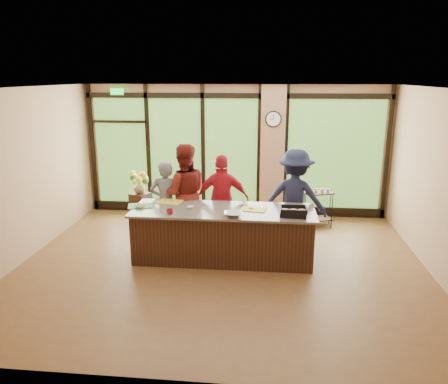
% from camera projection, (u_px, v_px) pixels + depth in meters
% --- Properties ---
extents(floor, '(7.00, 7.00, 0.00)m').
position_uv_depth(floor, '(222.00, 265.00, 7.58)').
color(floor, brown).
rests_on(floor, ground).
extents(ceiling, '(7.00, 7.00, 0.00)m').
position_uv_depth(ceiling, '(221.00, 88.00, 6.80)').
color(ceiling, silver).
rests_on(ceiling, back_wall).
extents(back_wall, '(7.00, 0.00, 7.00)m').
position_uv_depth(back_wall, '(235.00, 151.00, 10.08)').
color(back_wall, tan).
rests_on(back_wall, floor).
extents(left_wall, '(0.00, 6.00, 6.00)m').
position_uv_depth(left_wall, '(20.00, 176.00, 7.54)').
color(left_wall, tan).
rests_on(left_wall, floor).
extents(right_wall, '(0.00, 6.00, 6.00)m').
position_uv_depth(right_wall, '(443.00, 187.00, 6.85)').
color(right_wall, tan).
rests_on(right_wall, floor).
extents(window_wall, '(6.90, 0.12, 3.00)m').
position_uv_depth(window_wall, '(242.00, 156.00, 10.04)').
color(window_wall, tan).
rests_on(window_wall, floor).
extents(island_base, '(3.10, 1.00, 0.88)m').
position_uv_depth(island_base, '(223.00, 235.00, 7.76)').
color(island_base, '#321B10').
rests_on(island_base, floor).
extents(countertop, '(3.20, 1.10, 0.04)m').
position_uv_depth(countertop, '(223.00, 211.00, 7.64)').
color(countertop, '#70665C').
rests_on(countertop, island_base).
extents(wall_clock, '(0.36, 0.04, 0.36)m').
position_uv_depth(wall_clock, '(273.00, 119.00, 9.67)').
color(wall_clock, black).
rests_on(wall_clock, window_wall).
extents(cook_left, '(0.65, 0.48, 1.63)m').
position_uv_depth(cook_left, '(166.00, 202.00, 8.42)').
color(cook_left, slate).
rests_on(cook_left, floor).
extents(cook_midleft, '(1.09, 0.94, 1.94)m').
position_uv_depth(cook_midleft, '(184.00, 193.00, 8.47)').
color(cook_midleft, maroon).
rests_on(cook_midleft, floor).
extents(cook_midright, '(1.05, 0.49, 1.74)m').
position_uv_depth(cook_midright, '(222.00, 199.00, 8.42)').
color(cook_midright, '#AA1A26').
rests_on(cook_midright, floor).
extents(cook_right, '(1.32, 0.92, 1.86)m').
position_uv_depth(cook_right, '(295.00, 198.00, 8.32)').
color(cook_right, '#191C38').
rests_on(cook_right, floor).
extents(roasting_pan, '(0.46, 0.37, 0.08)m').
position_uv_depth(roasting_pan, '(293.00, 213.00, 7.28)').
color(roasting_pan, black).
rests_on(roasting_pan, countertop).
extents(mixing_bowl, '(0.32, 0.32, 0.08)m').
position_uv_depth(mixing_bowl, '(233.00, 214.00, 7.24)').
color(mixing_bowl, silver).
rests_on(mixing_bowl, countertop).
extents(cutting_board_left, '(0.51, 0.43, 0.01)m').
position_uv_depth(cutting_board_left, '(140.00, 206.00, 7.82)').
color(cutting_board_left, green).
rests_on(cutting_board_left, countertop).
extents(cutting_board_center, '(0.49, 0.40, 0.01)m').
position_uv_depth(cutting_board_center, '(170.00, 202.00, 8.07)').
color(cutting_board_center, yellow).
rests_on(cutting_board_center, countertop).
extents(cutting_board_right, '(0.48, 0.39, 0.01)m').
position_uv_depth(cutting_board_right, '(253.00, 209.00, 7.63)').
color(cutting_board_right, yellow).
rests_on(cutting_board_right, countertop).
extents(prep_bowl_near, '(0.18, 0.18, 0.05)m').
position_uv_depth(prep_bowl_near, '(139.00, 206.00, 7.73)').
color(prep_bowl_near, silver).
rests_on(prep_bowl_near, countertop).
extents(prep_bowl_mid, '(0.17, 0.17, 0.04)m').
position_uv_depth(prep_bowl_mid, '(190.00, 207.00, 7.68)').
color(prep_bowl_mid, silver).
rests_on(prep_bowl_mid, countertop).
extents(prep_bowl_far, '(0.18, 0.18, 0.04)m').
position_uv_depth(prep_bowl_far, '(245.00, 204.00, 7.87)').
color(prep_bowl_far, silver).
rests_on(prep_bowl_far, countertop).
extents(red_ramekin, '(0.14, 0.14, 0.09)m').
position_uv_depth(red_ramekin, '(170.00, 212.00, 7.37)').
color(red_ramekin, '#A3101D').
rests_on(red_ramekin, countertop).
extents(flower_stand, '(0.46, 0.46, 0.71)m').
position_uv_depth(flower_stand, '(141.00, 209.00, 9.56)').
color(flower_stand, '#321B10').
rests_on(flower_stand, floor).
extents(flower_vase, '(0.32, 0.32, 0.27)m').
position_uv_depth(flower_vase, '(139.00, 187.00, 9.43)').
color(flower_vase, olive).
rests_on(flower_vase, flower_stand).
extents(bar_cart, '(0.70, 0.55, 0.85)m').
position_uv_depth(bar_cart, '(318.00, 204.00, 9.43)').
color(bar_cart, '#321B10').
rests_on(bar_cart, floor).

